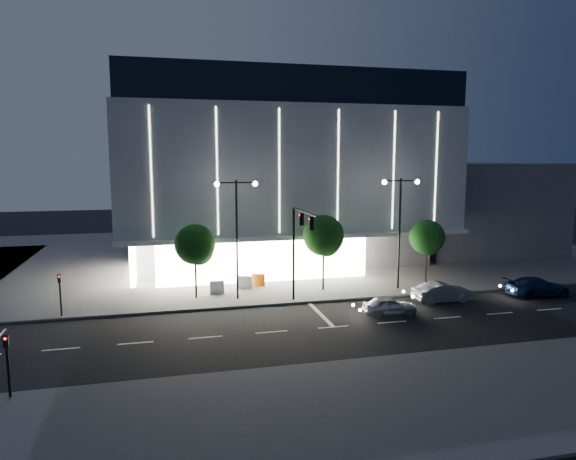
{
  "coord_description": "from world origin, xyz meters",
  "views": [
    {
      "loc": [
        -8.16,
        -31.09,
        10.57
      ],
      "look_at": [
        1.2,
        7.35,
        5.0
      ],
      "focal_mm": 32.0,
      "sensor_mm": 36.0,
      "label": 1
    }
  ],
  "objects_px": {
    "ped_signal_near": "(7,359)",
    "car_third": "(537,287)",
    "barrier_b": "(217,287)",
    "car_lead": "(390,306)",
    "traffic_mast": "(299,237)",
    "ped_signal_far": "(60,291)",
    "car_second": "(443,292)",
    "street_lamp_west": "(237,221)",
    "barrier_d": "(246,282)",
    "tree_left": "(195,247)",
    "street_lamp_east": "(400,217)",
    "tree_right": "(427,239)",
    "barrier_c": "(258,280)",
    "tree_mid": "(324,238)"
  },
  "relations": [
    {
      "from": "tree_mid",
      "to": "barrier_c",
      "type": "relative_size",
      "value": 5.59
    },
    {
      "from": "barrier_b",
      "to": "tree_right",
      "type": "bearing_deg",
      "value": -1.72
    },
    {
      "from": "tree_left",
      "to": "car_third",
      "type": "xyz_separation_m",
      "value": [
        25.62,
        -5.22,
        -3.31
      ]
    },
    {
      "from": "street_lamp_east",
      "to": "tree_right",
      "type": "height_order",
      "value": "street_lamp_east"
    },
    {
      "from": "street_lamp_west",
      "to": "car_second",
      "type": "bearing_deg",
      "value": -15.33
    },
    {
      "from": "tree_right",
      "to": "car_second",
      "type": "bearing_deg",
      "value": -105.01
    },
    {
      "from": "street_lamp_east",
      "to": "barrier_c",
      "type": "height_order",
      "value": "street_lamp_east"
    },
    {
      "from": "car_lead",
      "to": "barrier_b",
      "type": "relative_size",
      "value": 3.33
    },
    {
      "from": "barrier_c",
      "to": "barrier_d",
      "type": "xyz_separation_m",
      "value": [
        -1.12,
        -0.48,
        0.0
      ]
    },
    {
      "from": "car_lead",
      "to": "ped_signal_far",
      "type": "bearing_deg",
      "value": 83.76
    },
    {
      "from": "street_lamp_east",
      "to": "tree_mid",
      "type": "height_order",
      "value": "street_lamp_east"
    },
    {
      "from": "ped_signal_far",
      "to": "car_third",
      "type": "height_order",
      "value": "ped_signal_far"
    },
    {
      "from": "car_lead",
      "to": "car_third",
      "type": "distance_m",
      "value": 13.24
    },
    {
      "from": "barrier_b",
      "to": "barrier_d",
      "type": "relative_size",
      "value": 1.0
    },
    {
      "from": "car_second",
      "to": "barrier_d",
      "type": "relative_size",
      "value": 4.04
    },
    {
      "from": "street_lamp_west",
      "to": "street_lamp_east",
      "type": "height_order",
      "value": "same"
    },
    {
      "from": "barrier_c",
      "to": "barrier_b",
      "type": "bearing_deg",
      "value": -142.82
    },
    {
      "from": "ped_signal_near",
      "to": "tree_left",
      "type": "height_order",
      "value": "tree_left"
    },
    {
      "from": "tree_mid",
      "to": "barrier_c",
      "type": "bearing_deg",
      "value": 154.1
    },
    {
      "from": "tree_mid",
      "to": "car_lead",
      "type": "bearing_deg",
      "value": -70.29
    },
    {
      "from": "car_second",
      "to": "car_third",
      "type": "distance_m",
      "value": 7.98
    },
    {
      "from": "street_lamp_west",
      "to": "car_second",
      "type": "distance_m",
      "value": 16.09
    },
    {
      "from": "street_lamp_east",
      "to": "barrier_d",
      "type": "distance_m",
      "value": 13.39
    },
    {
      "from": "ped_signal_far",
      "to": "tree_left",
      "type": "height_order",
      "value": "tree_left"
    },
    {
      "from": "traffic_mast",
      "to": "tree_right",
      "type": "bearing_deg",
      "value": 17.02
    },
    {
      "from": "car_lead",
      "to": "tree_left",
      "type": "bearing_deg",
      "value": 66.28
    },
    {
      "from": "street_lamp_west",
      "to": "car_third",
      "type": "height_order",
      "value": "street_lamp_west"
    },
    {
      "from": "barrier_b",
      "to": "car_lead",
      "type": "bearing_deg",
      "value": -34.64
    },
    {
      "from": "car_second",
      "to": "barrier_d",
      "type": "xyz_separation_m",
      "value": [
        -13.62,
        6.92,
        -0.08
      ]
    },
    {
      "from": "barrier_d",
      "to": "car_lead",
      "type": "bearing_deg",
      "value": -25.37
    },
    {
      "from": "ped_signal_near",
      "to": "car_third",
      "type": "xyz_separation_m",
      "value": [
        34.65,
        9.3,
        -1.17
      ]
    },
    {
      "from": "car_lead",
      "to": "ped_signal_near",
      "type": "bearing_deg",
      "value": 114.77
    },
    {
      "from": "traffic_mast",
      "to": "ped_signal_near",
      "type": "height_order",
      "value": "traffic_mast"
    },
    {
      "from": "tree_left",
      "to": "car_second",
      "type": "height_order",
      "value": "tree_left"
    },
    {
      "from": "car_second",
      "to": "barrier_b",
      "type": "bearing_deg",
      "value": 69.41
    },
    {
      "from": "traffic_mast",
      "to": "car_second",
      "type": "height_order",
      "value": "traffic_mast"
    },
    {
      "from": "traffic_mast",
      "to": "ped_signal_far",
      "type": "relative_size",
      "value": 2.36
    },
    {
      "from": "tree_mid",
      "to": "barrier_b",
      "type": "xyz_separation_m",
      "value": [
        -8.39,
        0.75,
        -3.68
      ]
    },
    {
      "from": "ped_signal_near",
      "to": "tree_left",
      "type": "relative_size",
      "value": 0.52
    },
    {
      "from": "tree_left",
      "to": "barrier_b",
      "type": "distance_m",
      "value": 3.82
    },
    {
      "from": "ped_signal_near",
      "to": "car_third",
      "type": "height_order",
      "value": "ped_signal_near"
    },
    {
      "from": "street_lamp_west",
      "to": "tree_mid",
      "type": "height_order",
      "value": "street_lamp_west"
    },
    {
      "from": "traffic_mast",
      "to": "barrier_d",
      "type": "xyz_separation_m",
      "value": [
        -2.95,
        5.56,
        -4.38
      ]
    },
    {
      "from": "car_lead",
      "to": "barrier_b",
      "type": "xyz_separation_m",
      "value": [
        -10.89,
        7.74,
        0.03
      ]
    },
    {
      "from": "ped_signal_far",
      "to": "car_second",
      "type": "xyz_separation_m",
      "value": [
        26.67,
        -2.52,
        -1.15
      ]
    },
    {
      "from": "tree_mid",
      "to": "tree_right",
      "type": "relative_size",
      "value": 1.12
    },
    {
      "from": "tree_left",
      "to": "tree_mid",
      "type": "bearing_deg",
      "value": 0.0
    },
    {
      "from": "tree_right",
      "to": "ped_signal_near",
      "type": "bearing_deg",
      "value": -152.61
    },
    {
      "from": "car_third",
      "to": "traffic_mast",
      "type": "bearing_deg",
      "value": 87.6
    },
    {
      "from": "tree_left",
      "to": "car_second",
      "type": "relative_size",
      "value": 1.29
    }
  ]
}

